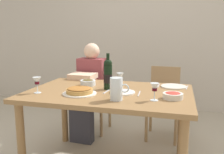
% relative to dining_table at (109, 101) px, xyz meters
% --- Properties ---
extents(back_wall, '(8.00, 0.10, 2.80)m').
position_rel_dining_table_xyz_m(back_wall, '(0.00, 2.10, 0.73)').
color(back_wall, beige).
rests_on(back_wall, ground).
extents(dining_table, '(1.50, 1.00, 0.76)m').
position_rel_dining_table_xyz_m(dining_table, '(0.00, 0.00, 0.00)').
color(dining_table, olive).
rests_on(dining_table, ground).
extents(wine_bottle, '(0.08, 0.08, 0.34)m').
position_rel_dining_table_xyz_m(wine_bottle, '(-0.03, 0.07, 0.24)').
color(wine_bottle, black).
rests_on(wine_bottle, dining_table).
extents(water_pitcher, '(0.16, 0.10, 0.18)m').
position_rel_dining_table_xyz_m(water_pitcher, '(0.14, -0.28, 0.17)').
color(water_pitcher, silver).
rests_on(water_pitcher, dining_table).
extents(baked_tart, '(0.30, 0.30, 0.06)m').
position_rel_dining_table_xyz_m(baked_tart, '(-0.22, -0.17, 0.12)').
color(baked_tart, white).
rests_on(baked_tart, dining_table).
extents(salad_bowl, '(0.16, 0.16, 0.06)m').
position_rel_dining_table_xyz_m(salad_bowl, '(0.58, -0.12, 0.12)').
color(salad_bowl, silver).
rests_on(salad_bowl, dining_table).
extents(olive_bowl, '(0.15, 0.15, 0.06)m').
position_rel_dining_table_xyz_m(olive_bowl, '(-0.28, 0.18, 0.13)').
color(olive_bowl, silver).
rests_on(olive_bowl, dining_table).
extents(wine_glass_left_diner, '(0.07, 0.07, 0.14)m').
position_rel_dining_table_xyz_m(wine_glass_left_diner, '(0.06, 0.19, 0.19)').
color(wine_glass_left_diner, silver).
rests_on(wine_glass_left_diner, dining_table).
extents(wine_glass_right_diner, '(0.07, 0.07, 0.14)m').
position_rel_dining_table_xyz_m(wine_glass_right_diner, '(-0.60, -0.24, 0.20)').
color(wine_glass_right_diner, silver).
rests_on(wine_glass_right_diner, dining_table).
extents(wine_glass_centre, '(0.07, 0.07, 0.14)m').
position_rel_dining_table_xyz_m(wine_glass_centre, '(0.44, -0.21, 0.19)').
color(wine_glass_centre, silver).
rests_on(wine_glass_centre, dining_table).
extents(dinner_plate_left_setting, '(0.25, 0.25, 0.01)m').
position_rel_dining_table_xyz_m(dinner_plate_left_setting, '(0.57, 0.33, 0.10)').
color(dinner_plate_left_setting, silver).
rests_on(dinner_plate_left_setting, dining_table).
extents(dinner_plate_right_setting, '(0.23, 0.23, 0.01)m').
position_rel_dining_table_xyz_m(dinner_plate_right_setting, '(0.14, -0.03, 0.10)').
color(dinner_plate_right_setting, white).
rests_on(dinner_plate_right_setting, dining_table).
extents(fork_left_setting, '(0.02, 0.16, 0.00)m').
position_rel_dining_table_xyz_m(fork_left_setting, '(0.42, 0.33, 0.09)').
color(fork_left_setting, silver).
rests_on(fork_left_setting, dining_table).
extents(knife_left_setting, '(0.03, 0.18, 0.00)m').
position_rel_dining_table_xyz_m(knife_left_setting, '(0.70, 0.33, 0.09)').
color(knife_left_setting, silver).
rests_on(knife_left_setting, dining_table).
extents(knife_right_setting, '(0.02, 0.18, 0.00)m').
position_rel_dining_table_xyz_m(knife_right_setting, '(0.29, -0.03, 0.09)').
color(knife_right_setting, silver).
rests_on(knife_right_setting, dining_table).
extents(spoon_right_setting, '(0.03, 0.16, 0.00)m').
position_rel_dining_table_xyz_m(spoon_right_setting, '(-0.01, -0.03, 0.09)').
color(spoon_right_setting, silver).
rests_on(spoon_right_setting, dining_table).
extents(chair_left, '(0.42, 0.42, 0.87)m').
position_rel_dining_table_xyz_m(chair_left, '(-0.45, 0.91, -0.17)').
color(chair_left, '#9E7A51').
rests_on(chair_left, ground).
extents(diner_left, '(0.35, 0.51, 1.16)m').
position_rel_dining_table_xyz_m(diner_left, '(-0.46, 0.67, -0.05)').
color(diner_left, '#8E3D42').
rests_on(diner_left, ground).
extents(chair_right, '(0.41, 0.41, 0.87)m').
position_rel_dining_table_xyz_m(chair_right, '(0.45, 0.90, -0.17)').
color(chair_right, '#9E7A51').
rests_on(chair_right, ground).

